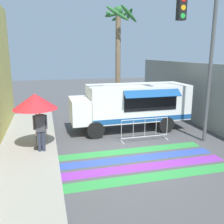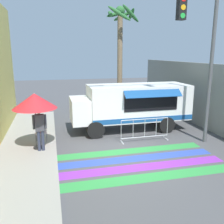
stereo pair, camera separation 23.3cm
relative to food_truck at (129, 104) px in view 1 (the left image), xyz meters
The scene contains 10 objects.
ground_plane 3.88m from the food_truck, 105.75° to the right, with size 60.00×60.00×0.00m, color #4C4C4F.
concrete_wall_right 4.09m from the food_truck, ahead, with size 0.20×16.00×3.40m.
crosswalk_painted 4.31m from the food_truck, 103.96° to the right, with size 6.40×2.84×0.01m.
food_truck is the anchor object (origin of this frame).
traffic_signal_pole 4.41m from the food_truck, 53.76° to the right, with size 4.64×0.29×6.50m.
patio_umbrella 4.99m from the food_truck, 155.84° to the right, with size 1.71×1.71×2.24m.
folding_chair 4.63m from the food_truck, 163.11° to the right, with size 0.46×0.46×0.88m.
vendor_person 4.94m from the food_truck, 152.29° to the right, with size 0.53×0.23×1.72m.
barricade_front 2.00m from the food_truck, 84.90° to the right, with size 2.25×0.44×1.05m.
palm_tree 5.55m from the food_truck, 80.51° to the left, with size 2.26×2.33×6.84m.
Camera 1 is at (-3.11, -8.39, 3.92)m, focal length 40.00 mm.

